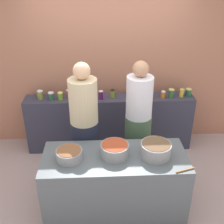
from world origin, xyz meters
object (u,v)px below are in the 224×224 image
preserve_jar_5 (91,95)px  cooking_pot_center (115,150)px  preserve_jar_10 (163,94)px  preserve_jar_7 (113,94)px  preserve_jar_8 (133,94)px  preserve_jar_0 (40,95)px  cooking_pot_right (156,150)px  preserve_jar_11 (171,93)px  cooking_pot_left (69,155)px  preserve_jar_9 (150,94)px  preserve_jar_2 (60,96)px  preserve_jar_3 (69,94)px  cook_in_cap (138,126)px  preserve_jar_4 (83,95)px  preserve_jar_1 (51,96)px  preserve_jar_6 (101,95)px  preserve_jar_12 (182,93)px  preserve_jar_13 (188,92)px  cook_with_tongs (85,132)px  wooden_spoon (185,170)px

preserve_jar_5 → cooking_pot_center: bearing=-78.0°
preserve_jar_5 → preserve_jar_10: bearing=-1.6°
preserve_jar_7 → preserve_jar_8: size_ratio=1.23×
preserve_jar_0 → cooking_pot_right: preserve_jar_0 is taller
preserve_jar_10 → preserve_jar_11: size_ratio=0.77×
cooking_pot_left → preserve_jar_11: bearing=42.8°
preserve_jar_11 → cooking_pot_center: bearing=-125.9°
preserve_jar_9 → preserve_jar_11: 0.34m
preserve_jar_2 → preserve_jar_0: bearing=172.8°
preserve_jar_3 → cook_in_cap: size_ratio=0.08×
preserve_jar_2 → preserve_jar_4: size_ratio=1.00×
preserve_jar_0 → preserve_jar_11: bearing=-1.2°
preserve_jar_1 → cooking_pot_center: size_ratio=0.38×
preserve_jar_6 → preserve_jar_12: 1.29m
preserve_jar_9 → cooking_pot_center: preserve_jar_9 is taller
cooking_pot_right → cook_in_cap: (-0.10, 0.74, -0.11)m
preserve_jar_13 → cook_with_tongs: cook_with_tongs is taller
preserve_jar_11 → preserve_jar_8: bearing=177.9°
preserve_jar_4 → cook_in_cap: (0.79, -0.64, -0.20)m
preserve_jar_7 → preserve_jar_5: bearing=-179.9°
cooking_pot_center → preserve_jar_3: bearing=114.9°
preserve_jar_7 → cooking_pot_left: (-0.57, -1.42, -0.12)m
preserve_jar_4 → cooking_pot_center: 1.42m
preserve_jar_1 → preserve_jar_11: 1.89m
preserve_jar_7 → preserve_jar_8: bearing=-1.9°
preserve_jar_5 → preserve_jar_12: (1.44, -0.01, 0.00)m
preserve_jar_4 → wooden_spoon: 2.04m
preserve_jar_0 → cooking_pot_left: size_ratio=0.47×
preserve_jar_7 → cook_in_cap: size_ratio=0.08×
preserve_jar_0 → preserve_jar_2: bearing=-7.2°
preserve_jar_0 → preserve_jar_12: bearing=-0.4°
preserve_jar_6 → preserve_jar_9: (0.77, -0.01, -0.00)m
cooking_pot_left → cooking_pot_center: size_ratio=0.91×
preserve_jar_1 → preserve_jar_11: preserve_jar_11 is taller
cooking_pot_left → preserve_jar_9: bearing=49.8°
cook_in_cap → preserve_jar_7: bearing=115.9°
preserve_jar_0 → cook_in_cap: (1.45, -0.68, -0.21)m
cooking_pot_center → preserve_jar_10: bearing=57.9°
preserve_jar_3 → preserve_jar_10: preserve_jar_3 is taller
preserve_jar_10 → cooking_pot_right: size_ratio=0.30×
cooking_pot_right → wooden_spoon: cooking_pot_right is taller
preserve_jar_5 → cook_in_cap: size_ratio=0.07×
preserve_jar_7 → cook_in_cap: bearing=-64.1°
preserve_jar_0 → preserve_jar_4: 0.66m
preserve_jar_7 → cook_with_tongs: size_ratio=0.08×
preserve_jar_3 → cooking_pot_left: 1.45m
preserve_jar_1 → preserve_jar_13: (2.17, 0.04, 0.00)m
preserve_jar_1 → preserve_jar_2: preserve_jar_1 is taller
preserve_jar_10 → cooking_pot_center: bearing=-122.1°
preserve_jar_2 → preserve_jar_5: (0.48, 0.03, -0.00)m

